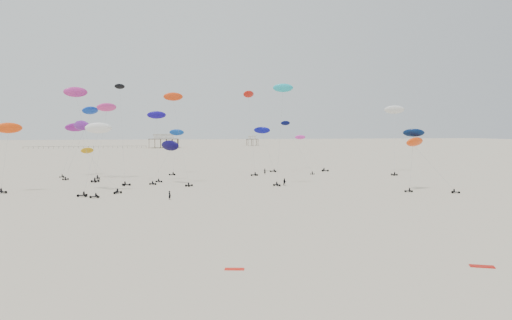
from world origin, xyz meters
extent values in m
plane|color=#C2B69A|center=(0.00, 200.00, 0.00)|extent=(900.00, 900.00, 0.00)
cube|color=brown|center=(-10.00, 350.00, 6.15)|extent=(21.00, 13.00, 0.30)
cube|color=silver|center=(-10.00, 350.00, 7.90)|extent=(14.00, 8.40, 3.20)
cube|color=#B2B2AD|center=(-10.00, 350.00, 9.65)|extent=(15.00, 9.00, 0.30)
cube|color=brown|center=(60.00, 380.00, 5.15)|extent=(9.00, 7.00, 0.30)
cube|color=silver|center=(60.00, 380.00, 6.50)|extent=(5.60, 4.20, 2.40)
cube|color=#B2B2AD|center=(60.00, 380.00, 7.85)|extent=(6.00, 4.50, 0.30)
cube|color=black|center=(-62.00, 350.00, 1.45)|extent=(80.00, 0.10, 0.10)
cylinder|color=gray|center=(9.25, 104.56, 11.17)|extent=(0.03, 0.03, 21.16)
ellipsoid|color=#1AB2C9|center=(10.19, 105.64, 22.50)|extent=(4.97, 2.74, 2.36)
cylinder|color=gray|center=(23.04, 135.15, 7.44)|extent=(0.03, 0.03, 18.11)
ellipsoid|color=#050A40|center=(20.51, 140.53, 14.85)|extent=(3.42, 1.99, 1.58)
cylinder|color=gray|center=(33.49, 88.83, 6.01)|extent=(0.03, 0.03, 11.72)
ellipsoid|color=#051740|center=(34.92, 90.59, 12.21)|extent=(4.89, 3.89, 2.22)
cylinder|color=gray|center=(-30.02, 102.11, 4.27)|extent=(0.03, 0.03, 13.85)
ellipsoid|color=orange|center=(-33.36, 107.03, 8.35)|extent=(3.12, 2.56, 1.48)
cylinder|color=gray|center=(37.54, 86.64, 4.98)|extent=(0.03, 0.03, 12.18)
ellipsoid|color=#FA440D|center=(34.82, 89.91, 10.28)|extent=(5.81, 4.46, 2.59)
cylinder|color=gray|center=(-12.98, 109.86, 10.23)|extent=(0.03, 0.03, 20.37)
ellipsoid|color=#E93C10|center=(-14.53, 113.02, 20.61)|extent=(4.84, 2.47, 2.30)
cylinder|color=gray|center=(-18.10, 119.21, 8.15)|extent=(0.03, 0.03, 15.42)
ellipsoid|color=#160B91|center=(-18.29, 120.87, 16.52)|extent=(4.75, 2.15, 2.34)
cylinder|color=gray|center=(30.72, 145.48, 5.25)|extent=(0.03, 0.03, 16.63)
ellipsoid|color=#ED37C4|center=(28.84, 152.24, 10.35)|extent=(3.64, 1.79, 1.77)
cylinder|color=gray|center=(49.82, 127.52, 9.27)|extent=(0.03, 0.03, 21.48)
ellipsoid|color=silver|center=(52.75, 133.33, 18.92)|extent=(6.61, 4.10, 3.07)
cylinder|color=gray|center=(-32.16, 97.52, 6.78)|extent=(0.03, 0.03, 17.53)
ellipsoid|color=#651989|center=(-33.96, 103.53, 13.76)|extent=(4.53, 4.53, 2.32)
cylinder|color=gray|center=(8.50, 133.59, 11.55)|extent=(0.03, 0.03, 23.40)
ellipsoid|color=red|center=(8.56, 138.04, 23.25)|extent=(4.96, 4.86, 2.46)
cylinder|color=gray|center=(-26.30, 116.18, 11.82)|extent=(0.03, 0.03, 24.34)
ellipsoid|color=black|center=(-27.08, 121.10, 23.46)|extent=(2.98, 2.57, 1.44)
cylinder|color=gray|center=(-13.02, 138.91, 5.97)|extent=(0.03, 0.03, 12.84)
ellipsoid|color=#0C3D9D|center=(-12.17, 142.43, 12.06)|extent=(4.69, 2.96, 2.18)
cylinder|color=gray|center=(14.99, 140.62, 6.23)|extent=(0.03, 0.03, 11.65)
ellipsoid|color=#0B0E94|center=(13.39, 141.48, 12.68)|extent=(5.51, 4.26, 2.54)
cylinder|color=gray|center=(-17.36, 112.97, 4.35)|extent=(0.03, 0.03, 8.61)
ellipsoid|color=#0A043C|center=(-15.32, 113.76, 9.10)|extent=(5.23, 5.68, 2.80)
cylinder|color=gray|center=(-41.53, 137.62, 6.51)|extent=(0.03, 0.03, 13.23)
ellipsoid|color=#88198B|center=(-40.04, 140.28, 13.53)|extent=(6.94, 5.86, 3.13)
cylinder|color=gray|center=(-31.97, 124.62, 9.22)|extent=(0.03, 0.03, 18.79)
ellipsoid|color=#D6328C|center=(-30.83, 128.65, 18.65)|extent=(6.15, 5.40, 2.82)
cylinder|color=gray|center=(-31.62, 97.66, 6.50)|extent=(0.03, 0.03, 14.23)
ellipsoid|color=white|center=(-30.44, 101.66, 13.23)|extent=(5.39, 2.21, 2.67)
cylinder|color=gray|center=(-38.01, 128.44, 8.75)|extent=(0.03, 0.03, 17.43)
ellipsoid|color=#0D39B4|center=(-34.94, 129.14, 17.81)|extent=(5.24, 5.42, 2.60)
cylinder|color=gray|center=(-48.89, 103.42, 6.51)|extent=(0.03, 0.03, 11.68)
ellipsoid|color=#FF470D|center=(-48.33, 104.24, 13.22)|extent=(5.71, 3.59, 2.66)
cylinder|color=gray|center=(-36.01, 129.42, 11.11)|extent=(0.03, 0.03, 21.42)
ellipsoid|color=#BD2C8A|center=(-38.60, 130.20, 22.56)|extent=(6.34, 3.56, 2.90)
imported|color=black|center=(-16.67, 86.09, 0.00)|extent=(0.82, 0.86, 1.95)
imported|color=black|center=(10.13, 103.77, 0.00)|extent=(1.02, 0.66, 1.99)
imported|color=black|center=(12.36, 133.19, 0.00)|extent=(0.84, 0.85, 1.96)
cube|color=#B5130B|center=(10.25, 34.51, 0.00)|extent=(2.37, 1.77, 0.08)
cube|color=red|center=(-12.71, 38.55, 0.00)|extent=(1.91, 1.09, 0.07)
camera|label=1|loc=(-20.33, -6.17, 12.92)|focal=35.00mm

